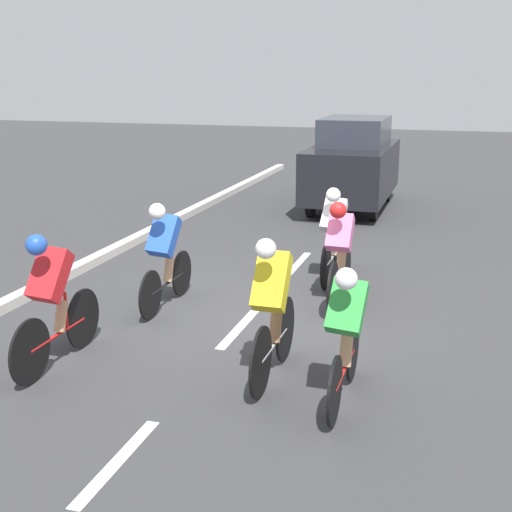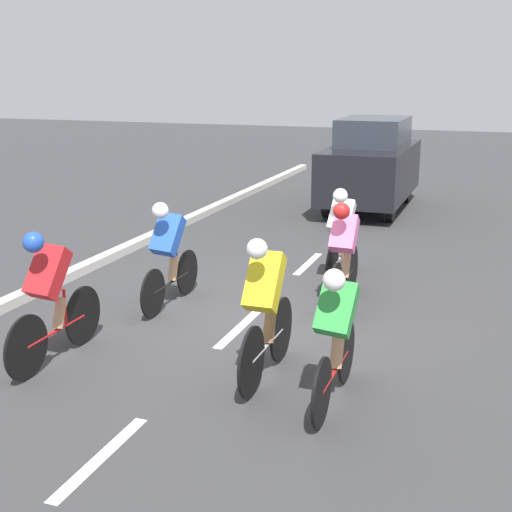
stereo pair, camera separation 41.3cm
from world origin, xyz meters
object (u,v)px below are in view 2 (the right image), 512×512
(cyclist_blue, at_px, (168,251))
(cyclist_white, at_px, (341,233))
(cyclist_green, at_px, (336,333))
(support_car, at_px, (371,164))
(cyclist_pink, at_px, (344,252))
(cyclist_yellow, at_px, (265,306))
(cyclist_red, at_px, (50,294))

(cyclist_blue, height_order, cyclist_white, cyclist_blue)
(cyclist_green, distance_m, support_car, 9.98)
(cyclist_pink, bearing_deg, cyclist_yellow, 85.09)
(cyclist_yellow, distance_m, cyclist_pink, 2.60)
(cyclist_yellow, xyz_separation_m, cyclist_pink, (-0.22, -2.59, -0.04))
(cyclist_pink, bearing_deg, cyclist_red, 49.35)
(cyclist_white, xyz_separation_m, support_car, (0.66, -5.84, 0.27))
(cyclist_white, height_order, cyclist_green, cyclist_white)
(cyclist_pink, xyz_separation_m, cyclist_green, (-0.58, 2.92, -0.02))
(support_car, bearing_deg, cyclist_blue, 80.97)
(cyclist_blue, distance_m, cyclist_yellow, 2.65)
(cyclist_white, bearing_deg, cyclist_green, 102.32)
(cyclist_blue, distance_m, cyclist_pink, 2.33)
(cyclist_white, relative_size, cyclist_red, 1.01)
(cyclist_red, bearing_deg, cyclist_yellow, -171.29)
(cyclist_pink, bearing_deg, cyclist_white, -75.05)
(cyclist_green, xyz_separation_m, cyclist_red, (3.11, 0.03, 0.05))
(cyclist_blue, relative_size, cyclist_white, 0.97)
(cyclist_pink, distance_m, cyclist_white, 1.14)
(support_car, bearing_deg, cyclist_red, 80.95)
(cyclist_blue, xyz_separation_m, cyclist_green, (-2.77, 2.10, -0.03))
(cyclist_red, bearing_deg, cyclist_pink, -130.65)
(cyclist_blue, xyz_separation_m, cyclist_yellow, (-1.96, 1.77, 0.02))
(cyclist_red, relative_size, support_car, 0.45)
(cyclist_red, distance_m, support_car, 10.00)
(cyclist_yellow, relative_size, cyclist_pink, 0.98)
(cyclist_blue, height_order, cyclist_yellow, cyclist_yellow)
(cyclist_blue, bearing_deg, support_car, -99.03)
(cyclist_yellow, relative_size, cyclist_red, 0.96)
(cyclist_yellow, relative_size, support_car, 0.43)
(cyclist_white, height_order, cyclist_red, cyclist_red)
(cyclist_green, bearing_deg, cyclist_pink, -78.68)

